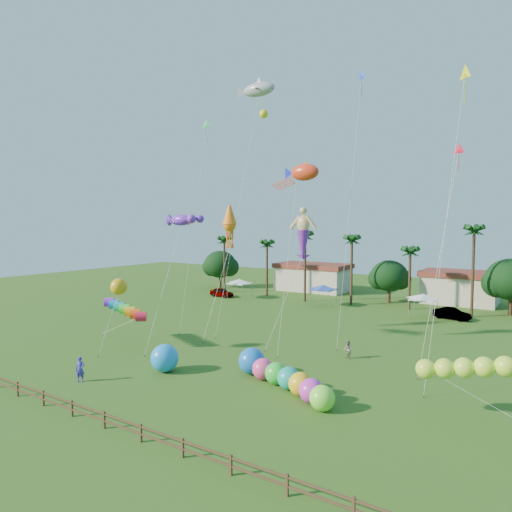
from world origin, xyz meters
The scene contains 23 objects.
ground centered at (0.00, 0.00, 0.00)m, with size 160.00×160.00×0.00m, color #285116.
tree_line centered at (3.57, 44.00, 4.28)m, with size 69.46×8.91×11.00m.
buildings_row centered at (-3.09, 50.00, 2.00)m, with size 35.00×7.00×4.00m.
tent_row centered at (-6.00, 36.33, 2.75)m, with size 31.00×4.00×0.60m.
fence centered at (0.00, -6.00, 0.61)m, with size 36.12×0.12×1.00m.
car_a centered at (-23.31, 35.65, 0.72)m, with size 1.69×4.20×1.43m, color #4C4C54.
car_b centered at (11.16, 37.10, 0.71)m, with size 1.51×4.33×1.43m, color #4C4C54.
spectator_a centered at (-7.89, -1.87, 0.94)m, with size 0.69×0.45×1.89m, color #3C34B6.
spectator_b centered at (6.62, 14.52, 0.81)m, with size 0.79×0.62×1.63m, color gray.
caterpillar_inflatable centered at (5.26, 5.19, 0.88)m, with size 9.79×5.65×2.09m.
blue_ball centered at (-4.27, 3.25, 1.11)m, with size 2.22×2.22×2.22m, color #1A8CED.
rainbow_tube centered at (-12.34, 6.72, 3.12)m, with size 9.63×4.26×3.59m.
green_worm centered at (15.01, 5.89, 2.91)m, with size 8.96×2.84×3.62m.
orange_ball_kite centered at (-11.41, 4.85, 6.10)m, with size 1.97×2.95×6.85m.
merman_kite centered at (1.00, 16.82, 10.49)m, with size 2.82×5.39×12.94m.
fish_kite centered at (1.39, 16.31, 16.59)m, with size 4.29×5.84×17.49m.
shark_kite centered at (-6.37, 20.35, 26.42)m, with size 5.59×8.18×27.38m.
squid_kite centered at (-7.30, 16.13, 11.61)m, with size 1.89×5.43×13.77m.
lobster_kite centered at (-8.69, 10.21, 12.11)m, with size 4.42×6.62×12.88m.
delta_kite_red centered at (14.64, 16.95, 17.19)m, with size 2.19×4.96×18.16m.
delta_kite_yellow centered at (15.69, 12.17, 21.69)m, with size 2.05×3.92×22.70m.
delta_kite_green centered at (-10.96, 16.78, 22.04)m, with size 1.32×4.16×23.11m.
delta_kite_blue centered at (5.00, 21.04, 25.54)m, with size 1.19×5.20×26.74m.
Camera 1 is at (21.17, -22.56, 11.72)m, focal length 32.00 mm.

